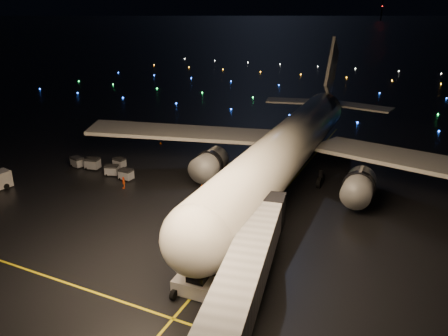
{
  "coord_description": "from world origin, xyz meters",
  "views": [
    {
      "loc": [
        28.43,
        -34.81,
        24.46
      ],
      "look_at": [
        6.28,
        12.0,
        5.0
      ],
      "focal_mm": 35.0,
      "sensor_mm": 36.0,
      "label": 1
    }
  ],
  "objects_px": {
    "baggage_cart_4": "(77,162)",
    "baggage_cart_2": "(112,170)",
    "belt_loader": "(214,220)",
    "crew_c": "(124,183)",
    "baggage_cart_0": "(119,163)",
    "baggage_cart_1": "(126,175)",
    "pushback_tug": "(198,284)",
    "baggage_cart_3": "(93,164)",
    "airliner": "(295,116)"
  },
  "relations": [
    {
      "from": "crew_c",
      "to": "airliner",
      "type": "bearing_deg",
      "value": 89.4
    },
    {
      "from": "baggage_cart_0",
      "to": "baggage_cart_3",
      "type": "bearing_deg",
      "value": -138.35
    },
    {
      "from": "crew_c",
      "to": "baggage_cart_1",
      "type": "height_order",
      "value": "crew_c"
    },
    {
      "from": "baggage_cart_0",
      "to": "baggage_cart_2",
      "type": "height_order",
      "value": "baggage_cart_2"
    },
    {
      "from": "belt_loader",
      "to": "baggage_cart_2",
      "type": "relative_size",
      "value": 3.37
    },
    {
      "from": "pushback_tug",
      "to": "crew_c",
      "type": "distance_m",
      "value": 26.81
    },
    {
      "from": "baggage_cart_0",
      "to": "baggage_cart_2",
      "type": "relative_size",
      "value": 0.96
    },
    {
      "from": "airliner",
      "to": "baggage_cart_0",
      "type": "bearing_deg",
      "value": -164.83
    },
    {
      "from": "pushback_tug",
      "to": "baggage_cart_2",
      "type": "height_order",
      "value": "pushback_tug"
    },
    {
      "from": "baggage_cart_3",
      "to": "pushback_tug",
      "type": "bearing_deg",
      "value": -44.61
    },
    {
      "from": "pushback_tug",
      "to": "airliner",
      "type": "bearing_deg",
      "value": 88.43
    },
    {
      "from": "baggage_cart_1",
      "to": "baggage_cart_2",
      "type": "xyz_separation_m",
      "value": [
        -3.12,
        0.57,
        -0.02
      ]
    },
    {
      "from": "crew_c",
      "to": "baggage_cart_3",
      "type": "bearing_deg",
      "value": -150.44
    },
    {
      "from": "belt_loader",
      "to": "crew_c",
      "type": "distance_m",
      "value": 18.27
    },
    {
      "from": "airliner",
      "to": "belt_loader",
      "type": "distance_m",
      "value": 22.16
    },
    {
      "from": "crew_c",
      "to": "baggage_cart_2",
      "type": "height_order",
      "value": "crew_c"
    },
    {
      "from": "airliner",
      "to": "baggage_cart_1",
      "type": "bearing_deg",
      "value": -153.56
    },
    {
      "from": "baggage_cart_2",
      "to": "baggage_cart_1",
      "type": "bearing_deg",
      "value": -31.1
    },
    {
      "from": "baggage_cart_1",
      "to": "baggage_cart_3",
      "type": "bearing_deg",
      "value": 171.76
    },
    {
      "from": "pushback_tug",
      "to": "baggage_cart_1",
      "type": "bearing_deg",
      "value": 136.34
    },
    {
      "from": "baggage_cart_4",
      "to": "baggage_cart_1",
      "type": "bearing_deg",
      "value": 9.44
    },
    {
      "from": "baggage_cart_1",
      "to": "airliner",
      "type": "bearing_deg",
      "value": 30.31
    },
    {
      "from": "baggage_cart_2",
      "to": "baggage_cart_4",
      "type": "xyz_separation_m",
      "value": [
        -7.25,
        0.49,
        0.03
      ]
    },
    {
      "from": "airliner",
      "to": "crew_c",
      "type": "xyz_separation_m",
      "value": [
        -20.2,
        -14.5,
        -8.47
      ]
    },
    {
      "from": "baggage_cart_1",
      "to": "baggage_cart_0",
      "type": "bearing_deg",
      "value": 140.06
    },
    {
      "from": "baggage_cart_2",
      "to": "baggage_cart_3",
      "type": "xyz_separation_m",
      "value": [
        -4.43,
        0.8,
        0.11
      ]
    },
    {
      "from": "baggage_cart_3",
      "to": "baggage_cart_4",
      "type": "bearing_deg",
      "value": 176.27
    },
    {
      "from": "belt_loader",
      "to": "baggage_cart_4",
      "type": "relative_size",
      "value": 3.23
    },
    {
      "from": "crew_c",
      "to": "baggage_cart_0",
      "type": "distance_m",
      "value": 8.81
    },
    {
      "from": "crew_c",
      "to": "baggage_cart_0",
      "type": "bearing_deg",
      "value": -174.34
    },
    {
      "from": "airliner",
      "to": "baggage_cart_3",
      "type": "distance_m",
      "value": 32.32
    },
    {
      "from": "crew_c",
      "to": "baggage_cart_2",
      "type": "distance_m",
      "value": 5.85
    },
    {
      "from": "airliner",
      "to": "baggage_cart_2",
      "type": "height_order",
      "value": "airliner"
    },
    {
      "from": "baggage_cart_4",
      "to": "pushback_tug",
      "type": "bearing_deg",
      "value": -16.55
    },
    {
      "from": "airliner",
      "to": "baggage_cart_3",
      "type": "relative_size",
      "value": 30.5
    },
    {
      "from": "baggage_cart_1",
      "to": "baggage_cart_2",
      "type": "relative_size",
      "value": 1.03
    },
    {
      "from": "pushback_tug",
      "to": "baggage_cart_1",
      "type": "height_order",
      "value": "pushback_tug"
    },
    {
      "from": "crew_c",
      "to": "baggage_cart_0",
      "type": "height_order",
      "value": "crew_c"
    },
    {
      "from": "baggage_cart_4",
      "to": "baggage_cart_2",
      "type": "bearing_deg",
      "value": 11.42
    },
    {
      "from": "baggage_cart_0",
      "to": "baggage_cart_1",
      "type": "relative_size",
      "value": 0.93
    },
    {
      "from": "pushback_tug",
      "to": "baggage_cart_3",
      "type": "distance_m",
      "value": 36.71
    },
    {
      "from": "crew_c",
      "to": "baggage_cart_2",
      "type": "relative_size",
      "value": 0.91
    },
    {
      "from": "airliner",
      "to": "pushback_tug",
      "type": "xyz_separation_m",
      "value": [
        0.78,
        -31.2,
        -8.32
      ]
    },
    {
      "from": "airliner",
      "to": "baggage_cart_0",
      "type": "xyz_separation_m",
      "value": [
        -26.09,
        -7.94,
        -8.57
      ]
    },
    {
      "from": "baggage_cart_2",
      "to": "pushback_tug",
      "type": "bearing_deg",
      "value": -58.52
    },
    {
      "from": "baggage_cart_1",
      "to": "crew_c",
      "type": "bearing_deg",
      "value": -56.53
    },
    {
      "from": "airliner",
      "to": "belt_loader",
      "type": "bearing_deg",
      "value": -99.98
    },
    {
      "from": "crew_c",
      "to": "pushback_tug",
      "type": "bearing_deg",
      "value": 15.21
    },
    {
      "from": "pushback_tug",
      "to": "baggage_cart_4",
      "type": "height_order",
      "value": "pushback_tug"
    },
    {
      "from": "crew_c",
      "to": "baggage_cart_0",
      "type": "relative_size",
      "value": 0.96
    }
  ]
}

